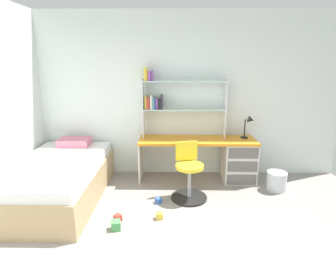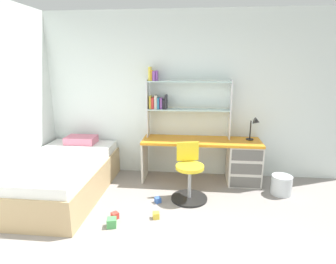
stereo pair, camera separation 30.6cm
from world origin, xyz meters
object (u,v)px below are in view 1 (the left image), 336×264
at_px(bed_platform, 59,180).
at_px(waste_bin, 276,181).
at_px(toy_block_green_2, 116,225).
at_px(swivel_chair, 189,177).
at_px(desk_lamp, 249,123).
at_px(toy_block_blue_3, 158,200).
at_px(desk, 227,157).
at_px(toy_block_yellow_1, 159,216).
at_px(toy_block_red_0, 118,218).
at_px(bookshelf_hutch, 173,99).

xyz_separation_m(bed_platform, waste_bin, (3.24, 0.34, -0.14)).
bearing_deg(toy_block_green_2, swivel_chair, 41.94).
bearing_deg(toy_block_green_2, desk_lamp, 38.36).
height_order(desk_lamp, toy_block_blue_3, desk_lamp).
xyz_separation_m(desk, waste_bin, (0.70, -0.37, -0.25)).
relative_size(desk_lamp, toy_block_blue_3, 5.00).
bearing_deg(toy_block_yellow_1, bed_platform, 160.83).
bearing_deg(bed_platform, toy_block_red_0, -30.95).
relative_size(bed_platform, toy_block_green_2, 18.29).
xyz_separation_m(toy_block_red_0, toy_block_blue_3, (0.48, 0.46, -0.00)).
distance_m(desk, bed_platform, 2.63).
relative_size(bookshelf_hutch, swivel_chair, 1.68).
relative_size(swivel_chair, toy_block_green_2, 7.44).
bearing_deg(bookshelf_hutch, toy_block_blue_3, -101.49).
xyz_separation_m(bed_platform, toy_block_yellow_1, (1.47, -0.51, -0.25)).
height_order(desk, toy_block_red_0, desk).
bearing_deg(waste_bin, bookshelf_hutch, 161.86).
bearing_deg(toy_block_yellow_1, swivel_chair, 55.20).
bearing_deg(bookshelf_hutch, bed_platform, -152.02).
distance_m(bookshelf_hutch, toy_block_red_0, 2.05).
xyz_separation_m(toy_block_red_0, toy_block_yellow_1, (0.52, 0.06, 0.00)).
bearing_deg(toy_block_yellow_1, toy_block_green_2, -154.73).
height_order(desk_lamp, swivel_chair, desk_lamp).
bearing_deg(toy_block_blue_3, waste_bin, 14.01).
relative_size(desk, bed_platform, 0.95).
distance_m(desk, toy_block_yellow_1, 1.66).
bearing_deg(toy_block_blue_3, desk, 36.65).
bearing_deg(toy_block_yellow_1, waste_bin, 25.68).
bearing_deg(toy_block_green_2, bed_platform, 142.14).
bearing_deg(toy_block_green_2, toy_block_red_0, 94.37).
height_order(toy_block_red_0, toy_block_blue_3, toy_block_red_0).
xyz_separation_m(desk, swivel_chair, (-0.67, -0.65, -0.07)).
height_order(desk_lamp, waste_bin, desk_lamp).
xyz_separation_m(bookshelf_hutch, toy_block_green_2, (-0.67, -1.61, -1.29)).
xyz_separation_m(desk, toy_block_blue_3, (-1.10, -0.82, -0.36)).
xyz_separation_m(desk, toy_block_green_2, (-1.57, -1.46, -0.34)).
relative_size(waste_bin, toy_block_blue_3, 3.92).
bearing_deg(toy_block_red_0, toy_block_blue_3, 43.50).
height_order(waste_bin, toy_block_red_0, waste_bin).
distance_m(desk, bookshelf_hutch, 1.32).
distance_m(desk, toy_block_blue_3, 1.42).
distance_m(toy_block_yellow_1, toy_block_green_2, 0.56).
height_order(bed_platform, waste_bin, bed_platform).
relative_size(swivel_chair, bed_platform, 0.41).
xyz_separation_m(bed_platform, toy_block_blue_3, (1.43, -0.11, -0.25)).
relative_size(desk, swivel_chair, 2.35).
relative_size(swivel_chair, toy_block_yellow_1, 9.95).
xyz_separation_m(toy_block_green_2, toy_block_blue_3, (0.47, 0.64, -0.02)).
bearing_deg(waste_bin, toy_block_yellow_1, -154.32).
bearing_deg(waste_bin, desk_lamp, 130.32).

